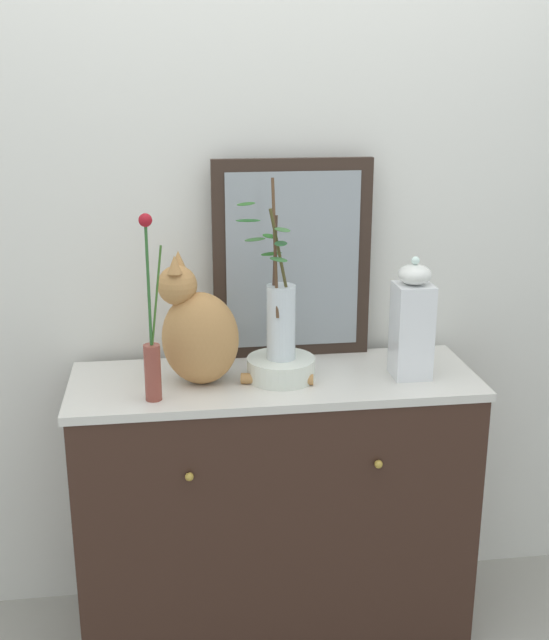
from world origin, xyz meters
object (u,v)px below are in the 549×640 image
(mirror_leaning, at_px, (292,260))
(bowl_porcelain, at_px, (281,368))
(vase_glass_clear, at_px, (280,314))
(jar_lidded_porcelain, at_px, (412,323))
(sideboard, at_px, (275,507))
(cat_sitting, at_px, (199,331))
(vase_slim_green, at_px, (152,351))

(mirror_leaning, relative_size, bowl_porcelain, 3.09)
(vase_glass_clear, relative_size, jar_lidded_porcelain, 1.43)
(sideboard, distance_m, vase_glass_clear, 0.64)
(sideboard, height_order, vase_glass_clear, vase_glass_clear)
(vase_glass_clear, bearing_deg, sideboard, 139.40)
(jar_lidded_porcelain, bearing_deg, bowl_porcelain, 175.49)
(mirror_leaning, relative_size, vase_glass_clear, 1.19)
(cat_sitting, relative_size, vase_glass_clear, 0.85)
(bowl_porcelain, bearing_deg, vase_slim_green, -163.61)
(mirror_leaning, xyz_separation_m, jar_lidded_porcelain, (0.32, -0.23, -0.15))
(vase_glass_clear, bearing_deg, cat_sitting, -179.98)
(mirror_leaning, distance_m, vase_glass_clear, 0.24)
(sideboard, xyz_separation_m, vase_glass_clear, (0.01, -0.01, 0.64))
(cat_sitting, height_order, bowl_porcelain, cat_sitting)
(mirror_leaning, bearing_deg, sideboard, -113.22)
(sideboard, distance_m, jar_lidded_porcelain, 0.73)
(bowl_porcelain, distance_m, jar_lidded_porcelain, 0.41)
(sideboard, height_order, vase_slim_green, vase_slim_green)
(jar_lidded_porcelain, bearing_deg, sideboard, 174.11)
(cat_sitting, bearing_deg, jar_lidded_porcelain, -2.67)
(vase_slim_green, height_order, vase_glass_clear, vase_glass_clear)
(vase_slim_green, distance_m, jar_lidded_porcelain, 0.76)
(jar_lidded_porcelain, bearing_deg, vase_glass_clear, 175.70)
(jar_lidded_porcelain, bearing_deg, vase_slim_green, -174.03)
(mirror_leaning, distance_m, vase_slim_green, 0.57)
(mirror_leaning, relative_size, cat_sitting, 1.40)
(sideboard, distance_m, vase_slim_green, 0.69)
(sideboard, bearing_deg, jar_lidded_porcelain, -5.89)
(bowl_porcelain, bearing_deg, jar_lidded_porcelain, -4.51)
(mirror_leaning, height_order, vase_slim_green, mirror_leaning)
(vase_slim_green, bearing_deg, vase_glass_clear, 16.37)
(sideboard, height_order, mirror_leaning, mirror_leaning)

